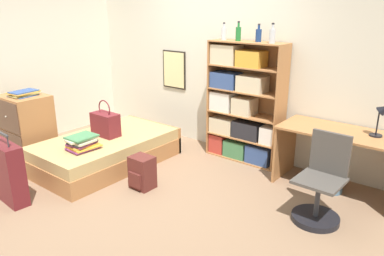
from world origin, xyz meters
The scene contains 19 objects.
ground_plane centered at (0.00, 0.00, 0.00)m, with size 14.00×14.00×0.00m, color #84664C.
wall_back centered at (0.00, 1.56, 1.30)m, with size 10.00×0.09×2.60m.
wall_left centered at (-2.42, 0.00, 1.30)m, with size 0.06×10.00×2.60m.
bed centered at (-0.73, 0.02, 0.19)m, with size 1.09×1.89×0.39m.
handbag centered at (-0.78, 0.06, 0.55)m, with size 0.39×0.21×0.50m.
book_stack_on_bed centered at (-0.60, -0.46, 0.47)m, with size 0.33×0.40×0.17m.
suitcase centered at (-0.77, -1.32, 0.34)m, with size 0.57×0.22×0.81m.
dresser centered at (-1.76, -0.53, 0.46)m, with size 0.65×0.54×0.92m.
magazine_pile_on_dresser centered at (-1.73, -0.53, 0.95)m, with size 0.33×0.38×0.07m.
bookcase centered at (0.57, 1.34, 0.75)m, with size 1.07×0.35×1.64m.
bottle_green centered at (0.27, 1.32, 1.73)m, with size 0.07×0.07×0.23m.
bottle_brown centered at (0.50, 1.32, 1.74)m, with size 0.07×0.07×0.25m.
bottle_clear centered at (0.77, 1.37, 1.73)m, with size 0.08×0.08×0.23m.
bottle_blue centered at (1.00, 1.30, 1.73)m, with size 0.08×0.08×0.25m.
desk centered at (1.97, 1.19, 0.52)m, with size 1.34×0.64×0.73m.
desk_lamp centered at (2.36, 1.25, 0.99)m, with size 0.18×0.13×0.39m.
desk_chair centered at (2.07, 0.44, 0.29)m, with size 0.48×0.48×0.90m.
backpack centered at (0.16, -0.19, 0.20)m, with size 0.27×0.25×0.40m.
waste_bin centered at (1.97, 1.13, 0.11)m, with size 0.25×0.25×0.23m.
Camera 1 is at (3.15, -2.99, 2.09)m, focal length 35.00 mm.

